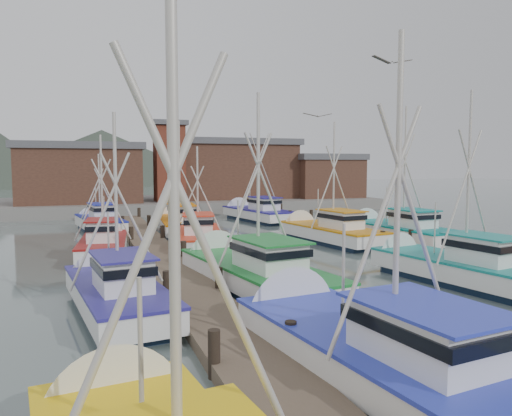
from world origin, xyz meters
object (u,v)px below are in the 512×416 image
object	(u,v)px
boat_0	(370,351)
boat_4	(249,271)
boat_12	(179,223)
boat_8	(198,237)
lookout_tower	(169,161)

from	to	relation	value
boat_0	boat_4	size ratio (longest dim) A/B	1.03
boat_12	boat_8	bearing A→B (deg)	-87.45
boat_0	boat_4	bearing A→B (deg)	82.10
lookout_tower	boat_4	distance (m)	34.19
lookout_tower	boat_12	size ratio (longest dim) A/B	0.92
boat_0	boat_8	bearing A→B (deg)	81.99
boat_4	boat_8	distance (m)	10.53
boat_0	boat_12	xyz separation A→B (m)	(0.48, 27.35, 0.00)
lookout_tower	boat_4	xyz separation A→B (m)	(-2.34, -33.76, -4.87)
boat_0	boat_8	world-z (taller)	boat_0
lookout_tower	boat_12	xyz separation A→B (m)	(-1.97, -15.89, -4.87)
lookout_tower	boat_8	bearing A→B (deg)	-95.35
boat_0	boat_12	distance (m)	27.36
lookout_tower	boat_4	bearing A→B (deg)	-93.96
lookout_tower	boat_4	world-z (taller)	lookout_tower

